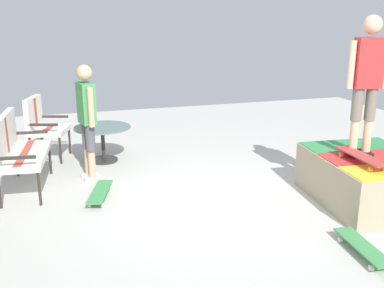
{
  "coord_description": "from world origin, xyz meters",
  "views": [
    {
      "loc": [
        -4.9,
        1.73,
        2.29
      ],
      "look_at": [
        0.33,
        0.12,
        0.7
      ],
      "focal_mm": 41.97,
      "sensor_mm": 36.0,
      "label": 1
    }
  ],
  "objects_px": {
    "skateboard_spare": "(363,247)",
    "skateboard_on_ramp": "(361,157)",
    "skate_ramp": "(372,179)",
    "skateboard_by_bench": "(100,192)",
    "person_skater": "(367,76)",
    "person_watching": "(87,114)",
    "patio_chair_near_house": "(42,122)",
    "patio_table": "(103,137)",
    "patio_bench": "(15,146)"
  },
  "relations": [
    {
      "from": "skateboard_spare",
      "to": "skateboard_on_ramp",
      "type": "xyz_separation_m",
      "value": [
        0.9,
        -0.58,
        0.6
      ]
    },
    {
      "from": "skate_ramp",
      "to": "skateboard_by_bench",
      "type": "height_order",
      "value": "skate_ramp"
    },
    {
      "from": "person_skater",
      "to": "skateboard_on_ramp",
      "type": "xyz_separation_m",
      "value": [
        -0.28,
        0.18,
        -0.89
      ]
    },
    {
      "from": "person_watching",
      "to": "skateboard_on_ramp",
      "type": "bearing_deg",
      "value": -125.0
    },
    {
      "from": "skate_ramp",
      "to": "skateboard_spare",
      "type": "distance_m",
      "value": 1.45
    },
    {
      "from": "patio_chair_near_house",
      "to": "patio_table",
      "type": "xyz_separation_m",
      "value": [
        -0.42,
        -0.91,
        -0.21
      ]
    },
    {
      "from": "skate_ramp",
      "to": "person_watching",
      "type": "height_order",
      "value": "person_watching"
    },
    {
      "from": "patio_chair_near_house",
      "to": "patio_table",
      "type": "height_order",
      "value": "patio_chair_near_house"
    },
    {
      "from": "patio_bench",
      "to": "skateboard_spare",
      "type": "xyz_separation_m",
      "value": [
        -2.81,
        -3.34,
        -0.53
      ]
    },
    {
      "from": "skateboard_spare",
      "to": "skateboard_on_ramp",
      "type": "distance_m",
      "value": 1.23
    },
    {
      "from": "skateboard_on_ramp",
      "to": "skateboard_spare",
      "type": "bearing_deg",
      "value": 146.86
    },
    {
      "from": "patio_table",
      "to": "person_watching",
      "type": "relative_size",
      "value": 0.55
    },
    {
      "from": "patio_bench",
      "to": "skateboard_by_bench",
      "type": "height_order",
      "value": "patio_bench"
    },
    {
      "from": "patio_table",
      "to": "skateboard_spare",
      "type": "relative_size",
      "value": 1.1
    },
    {
      "from": "skateboard_on_ramp",
      "to": "patio_bench",
      "type": "bearing_deg",
      "value": 64.01
    },
    {
      "from": "skate_ramp",
      "to": "skateboard_on_ramp",
      "type": "bearing_deg",
      "value": 119.43
    },
    {
      "from": "skate_ramp",
      "to": "skateboard_by_bench",
      "type": "relative_size",
      "value": 2.64
    },
    {
      "from": "patio_chair_near_house",
      "to": "skateboard_on_ramp",
      "type": "xyz_separation_m",
      "value": [
        -3.25,
        -3.6,
        0.08
      ]
    },
    {
      "from": "skateboard_spare",
      "to": "skateboard_on_ramp",
      "type": "relative_size",
      "value": 1.01
    },
    {
      "from": "skateboard_spare",
      "to": "person_skater",
      "type": "bearing_deg",
      "value": -33.01
    },
    {
      "from": "skate_ramp",
      "to": "patio_bench",
      "type": "relative_size",
      "value": 1.67
    },
    {
      "from": "patio_bench",
      "to": "person_skater",
      "type": "bearing_deg",
      "value": -111.66
    },
    {
      "from": "person_watching",
      "to": "patio_bench",
      "type": "bearing_deg",
      "value": 99.61
    },
    {
      "from": "patio_chair_near_house",
      "to": "patio_bench",
      "type": "bearing_deg",
      "value": 166.75
    },
    {
      "from": "person_watching",
      "to": "skateboard_spare",
      "type": "relative_size",
      "value": 2.0
    },
    {
      "from": "person_watching",
      "to": "person_skater",
      "type": "bearing_deg",
      "value": -119.68
    },
    {
      "from": "patio_bench",
      "to": "skateboard_spare",
      "type": "height_order",
      "value": "patio_bench"
    },
    {
      "from": "patio_bench",
      "to": "patio_table",
      "type": "bearing_deg",
      "value": -53.25
    },
    {
      "from": "patio_table",
      "to": "person_watching",
      "type": "bearing_deg",
      "value": 160.26
    },
    {
      "from": "skate_ramp",
      "to": "person_skater",
      "type": "distance_m",
      "value": 1.3
    },
    {
      "from": "patio_chair_near_house",
      "to": "person_watching",
      "type": "relative_size",
      "value": 0.62
    },
    {
      "from": "person_skater",
      "to": "patio_table",
      "type": "bearing_deg",
      "value": 48.41
    },
    {
      "from": "skateboard_by_bench",
      "to": "person_watching",
      "type": "bearing_deg",
      "value": 3.83
    },
    {
      "from": "skate_ramp",
      "to": "patio_chair_near_house",
      "type": "xyz_separation_m",
      "value": [
        3.06,
        3.95,
        0.31
      ]
    },
    {
      "from": "patio_bench",
      "to": "patio_table",
      "type": "xyz_separation_m",
      "value": [
        0.92,
        -1.23,
        -0.21
      ]
    },
    {
      "from": "skate_ramp",
      "to": "skateboard_by_bench",
      "type": "bearing_deg",
      "value": 71.31
    },
    {
      "from": "patio_bench",
      "to": "skateboard_on_ramp",
      "type": "height_order",
      "value": "patio_bench"
    },
    {
      "from": "patio_table",
      "to": "skateboard_spare",
      "type": "height_order",
      "value": "patio_table"
    },
    {
      "from": "person_watching",
      "to": "skateboard_spare",
      "type": "distance_m",
      "value": 3.9
    },
    {
      "from": "skate_ramp",
      "to": "person_skater",
      "type": "relative_size",
      "value": 1.3
    },
    {
      "from": "patio_chair_near_house",
      "to": "skateboard_on_ramp",
      "type": "distance_m",
      "value": 4.86
    },
    {
      "from": "skate_ramp",
      "to": "skateboard_on_ramp",
      "type": "height_order",
      "value": "skateboard_on_ramp"
    },
    {
      "from": "patio_table",
      "to": "skateboard_on_ramp",
      "type": "relative_size",
      "value": 1.12
    },
    {
      "from": "person_skater",
      "to": "skateboard_spare",
      "type": "xyz_separation_m",
      "value": [
        -1.18,
        0.77,
        -1.5
      ]
    },
    {
      "from": "patio_table",
      "to": "person_skater",
      "type": "distance_m",
      "value": 4.02
    },
    {
      "from": "person_watching",
      "to": "skate_ramp",
      "type": "bearing_deg",
      "value": -119.56
    },
    {
      "from": "patio_table",
      "to": "skateboard_by_bench",
      "type": "xyz_separation_m",
      "value": [
        -1.53,
        0.22,
        -0.32
      ]
    },
    {
      "from": "skate_ramp",
      "to": "patio_bench",
      "type": "distance_m",
      "value": 4.61
    },
    {
      "from": "skate_ramp",
      "to": "patio_chair_near_house",
      "type": "height_order",
      "value": "patio_chair_near_house"
    },
    {
      "from": "patio_chair_near_house",
      "to": "person_watching",
      "type": "height_order",
      "value": "person_watching"
    }
  ]
}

